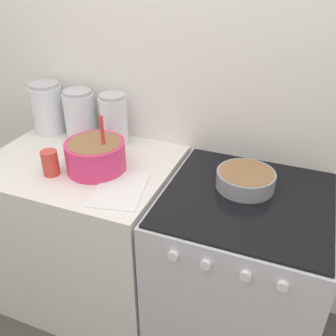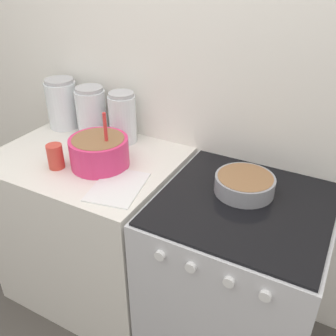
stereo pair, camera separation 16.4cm
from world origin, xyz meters
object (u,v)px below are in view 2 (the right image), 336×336
Objects in this scene: stove at (235,281)px; storage_jar_middle at (92,114)px; mixing_bowl at (99,150)px; storage_jar_right at (123,121)px; baking_pan at (245,184)px; tin_can at (55,156)px; storage_jar_left at (63,107)px.

storage_jar_middle reaches higher than stove.
mixing_bowl reaches higher than stove.
mixing_bowl is 0.28m from storage_jar_right.
baking_pan reaches higher than stove.
mixing_bowl is 2.36× the size of tin_can.
mixing_bowl is 1.10× the size of baking_pan.
tin_can reaches higher than stove.
storage_jar_middle is at bearing 133.04° from mixing_bowl.
storage_jar_left reaches higher than stove.
mixing_bowl is at bearing -171.31° from baking_pan.
storage_jar_middle is at bearing 180.00° from storage_jar_right.
storage_jar_left is at bearing 126.91° from tin_can.
baking_pan is at bearing 14.43° from tin_can.
stove is 1.01m from tin_can.
tin_can is at bearing -170.55° from stove.
baking_pan is at bearing -13.15° from storage_jar_right.
storage_jar_right is at bearing 100.33° from mixing_bowl.
storage_jar_right reaches higher than stove.
tin_can is (-0.17, -0.11, -0.02)m from mixing_bowl.
mixing_bowl is 1.02× the size of storage_jar_right.
mixing_bowl is at bearing -46.96° from storage_jar_middle.
mixing_bowl is (-0.70, -0.03, 0.52)m from stove.
mixing_bowl is 0.68m from baking_pan.
baking_pan is (0.67, 0.10, -0.04)m from mixing_bowl.
storage_jar_right is (-0.05, 0.27, 0.04)m from mixing_bowl.
storage_jar_left reaches higher than baking_pan.
storage_jar_right is at bearing 0.00° from storage_jar_left.
storage_jar_left reaches higher than storage_jar_middle.
storage_jar_left is 1.05× the size of storage_jar_middle.
mixing_bowl reaches higher than storage_jar_middle.
baking_pan is at bearing -10.32° from storage_jar_middle.
stove is at bearing 9.45° from tin_can.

